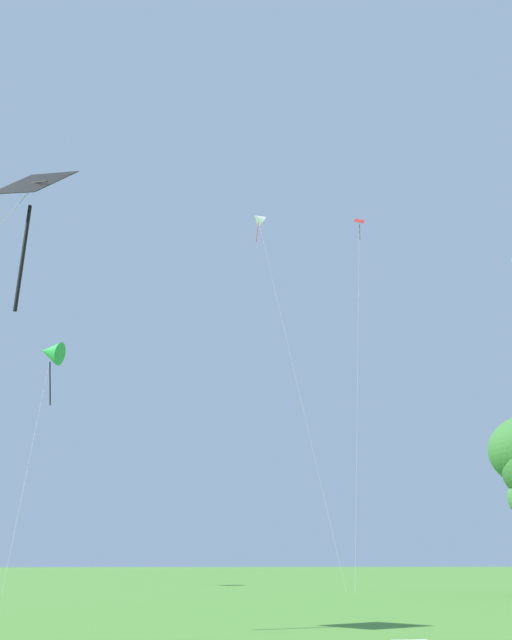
{
  "coord_description": "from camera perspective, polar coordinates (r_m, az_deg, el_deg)",
  "views": [
    {
      "loc": [
        -0.45,
        -3.85,
        1.64
      ],
      "look_at": [
        4.57,
        33.46,
        15.62
      ],
      "focal_mm": 36.52,
      "sensor_mm": 36.0,
      "label": 1
    }
  ],
  "objects": [
    {
      "name": "kite_white_distant",
      "position": [
        54.57,
        0.21,
        8.82
      ],
      "size": [
        4.64,
        8.97,
        28.97
      ],
      "color": "white",
      "rests_on": "ground_plane"
    },
    {
      "name": "kite_green_small",
      "position": [
        51.86,
        -17.53,
        -2.75
      ],
      "size": [
        2.19,
        11.76,
        17.56
      ],
      "color": "green",
      "rests_on": "ground_plane"
    },
    {
      "name": "kite_red_high",
      "position": [
        50.47,
        9.02,
        5.5
      ],
      "size": [
        3.88,
        5.81,
        27.33
      ],
      "color": "red",
      "rests_on": "ground_plane"
    },
    {
      "name": "kite_black_large",
      "position": [
        20.23,
        -19.38,
        9.02
      ],
      "size": [
        4.97,
        6.63,
        13.08
      ],
      "color": "black",
      "rests_on": "ground_plane"
    }
  ]
}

